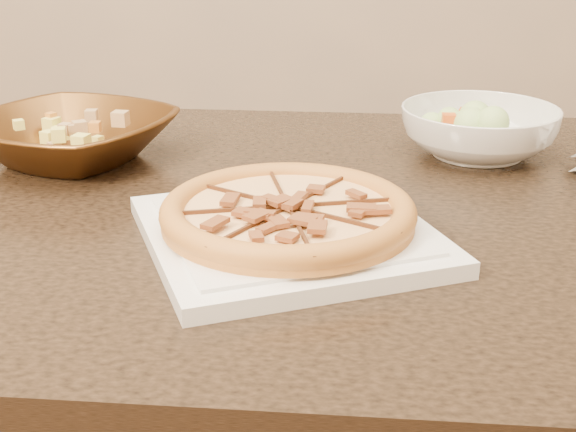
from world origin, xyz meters
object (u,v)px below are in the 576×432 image
dining_table (205,277)px  bronze_bowl (71,138)px  plate (288,233)px  salad_bowl (479,132)px  pizza (288,213)px

dining_table → bronze_bowl: bronze_bowl is taller
plate → salad_bowl: size_ratio=1.72×
dining_table → salad_bowl: 0.43m
pizza → bronze_bowl: (-0.32, 0.26, -0.00)m
plate → salad_bowl: bearing=53.3°
pizza → salad_bowl: size_ratio=1.22×
pizza → bronze_bowl: size_ratio=1.01×
dining_table → bronze_bowl: bearing=147.2°
pizza → salad_bowl: salad_bowl is taller
plate → pizza: bearing=154.5°
dining_table → bronze_bowl: (-0.20, 0.13, 0.14)m
plate → pizza: pizza is taller
pizza → dining_table: bearing=131.4°
dining_table → plate: bearing=-48.6°
salad_bowl → dining_table: bearing=-151.3°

